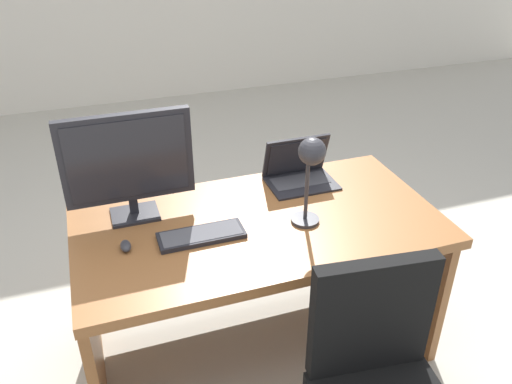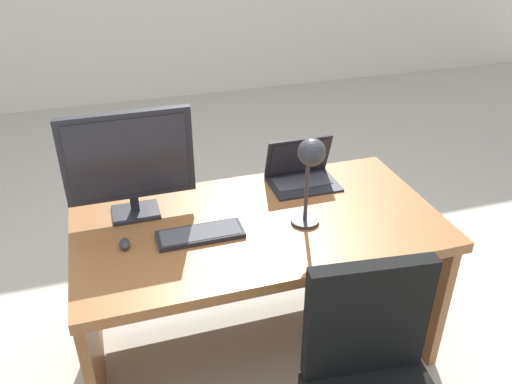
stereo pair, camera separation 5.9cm
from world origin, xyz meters
name	(u,v)px [view 2 (the right image)]	position (x,y,z in m)	size (l,w,h in m)	color
ground	(197,198)	(0.00, 1.50, 0.00)	(12.00, 12.00, 0.00)	#B7B2A3
desk	(256,253)	(0.00, 0.04, 0.54)	(1.54, 0.81, 0.74)	brown
monitor	(129,159)	(-0.49, 0.21, 1.00)	(0.53, 0.16, 0.47)	black
laptop	(300,168)	(0.30, 0.28, 0.81)	(0.32, 0.23, 0.22)	black
keyboard	(200,234)	(-0.26, -0.04, 0.75)	(0.35, 0.13, 0.02)	black
mouse	(125,244)	(-0.56, -0.02, 0.76)	(0.04, 0.07, 0.03)	#2D2D33
desk_lamp	(311,164)	(0.18, -0.09, 1.03)	(0.12, 0.14, 0.40)	#2D2D33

